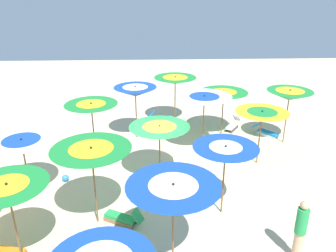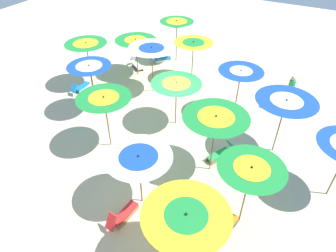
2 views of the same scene
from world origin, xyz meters
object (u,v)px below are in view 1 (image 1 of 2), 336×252
Objects in this scene: beach_umbrella_1 at (173,191)px; beach_umbrella_13 at (135,91)px; lounger_1 at (123,218)px; beach_umbrella_4 at (289,95)px; beach_umbrella_2 at (225,153)px; beach_umbrella_7 at (159,131)px; lounger_5 at (233,125)px; beach_umbrella_3 at (262,116)px; beachgoer_0 at (300,229)px; beach_umbrella_14 at (175,80)px; lounger_4 at (5,188)px; beach_umbrella_9 at (224,95)px; lounger_0 at (3,251)px; lounger_2 at (266,132)px; lounger_3 at (161,117)px; beach_umbrella_8 at (204,100)px; beach_ball at (65,178)px; beach_umbrella_6 at (92,154)px; beach_umbrella_5 at (8,192)px; beach_umbrella_12 at (91,108)px; beach_umbrella_11 at (22,145)px.

beach_umbrella_1 is 8.12m from beach_umbrella_13.
beach_umbrella_4 is at bearing -114.56° from lounger_1.
beach_umbrella_2 is 1.10× the size of beach_umbrella_7.
beach_umbrella_1 is at bearing 98.88° from beach_umbrella_13.
beach_umbrella_13 reaches higher than lounger_5.
beach_umbrella_3 is 5.32m from beachgoer_0.
lounger_5 is at bearing 159.80° from beach_umbrella_14.
beach_umbrella_7 is at bearing 14.44° from lounger_4.
beach_umbrella_9 is 10.81m from lounger_0.
beach_umbrella_9 reaches higher than lounger_2.
lounger_2 is 5.35m from lounger_3.
beach_umbrella_8 is 6.24m from beach_ball.
beach_umbrella_8 is at bearing 56.59° from lounger_0.
beach_umbrella_2 is 0.96× the size of beach_umbrella_14.
beach_umbrella_7 is 3.85m from beach_umbrella_13.
beach_umbrella_6 reaches higher than beach_umbrella_9.
lounger_1 is (-2.45, -1.58, -2.04)m from beach_umbrella_5.
beach_umbrella_5 is 5.91m from beach_umbrella_12.
lounger_2 is at bearing 28.53° from lounger_4.
beach_umbrella_12 reaches higher than beach_umbrella_11.
lounger_2 is (-7.73, -1.90, -2.01)m from beach_umbrella_12.
beach_umbrella_2 is 1.87× the size of lounger_1.
lounger_4 is at bearing 29.82° from beach_umbrella_9.
beach_umbrella_12 is 6.10m from lounger_0.
beach_umbrella_8 is at bearing -155.91° from beach_ball.
beach_umbrella_13 is 2.60m from beach_umbrella_14.
beach_umbrella_7 is at bearing -131.08° from beach_umbrella_5.
beach_umbrella_4 is 1.99× the size of lounger_3.
beach_umbrella_4 is 1.01× the size of beach_umbrella_5.
lounger_5 is (-2.80, 1.03, -2.02)m from beach_umbrella_14.
lounger_0 reaches higher than lounger_1.
beachgoer_0 reaches higher than lounger_4.
lounger_4 is (1.72, -3.32, -2.03)m from beach_umbrella_5.
beach_umbrella_12 is at bearing 8.05° from beach_umbrella_4.
beach_umbrella_1 is 1.00× the size of beach_umbrella_13.
beach_umbrella_3 is 0.91× the size of beach_umbrella_5.
lounger_1 is at bearing 57.84° from beach_umbrella_8.
beach_ball is (-0.97, -0.87, -1.80)m from beach_umbrella_11.
beach_umbrella_8 is 1.02× the size of beach_umbrella_12.
beach_umbrella_4 is at bearing -153.26° from beach_umbrella_7.
lounger_0 is at bearing 67.01° from beach_umbrella_13.
beach_umbrella_13 is 3.06m from lounger_3.
beach_umbrella_13 is (4.94, -2.69, 0.20)m from beach_umbrella_3.
beach_umbrella_7 is (5.66, 2.85, -0.32)m from beach_umbrella_4.
lounger_5 is at bearing -105.07° from beach_umbrella_2.
lounger_1 is 3.37m from beach_ball.
beach_umbrella_13 reaches higher than beach_umbrella_7.
beach_umbrella_5 reaches higher than beach_umbrella_14.
lounger_5 is at bearing -20.93° from lounger_3.
lounger_2 is at bearing 155.69° from beach_umbrella_14.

